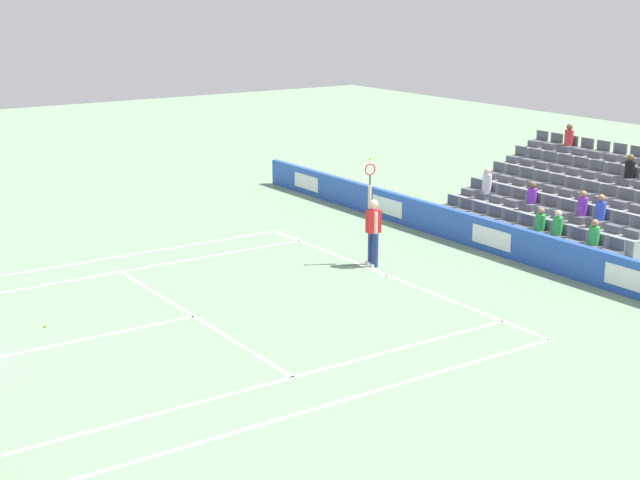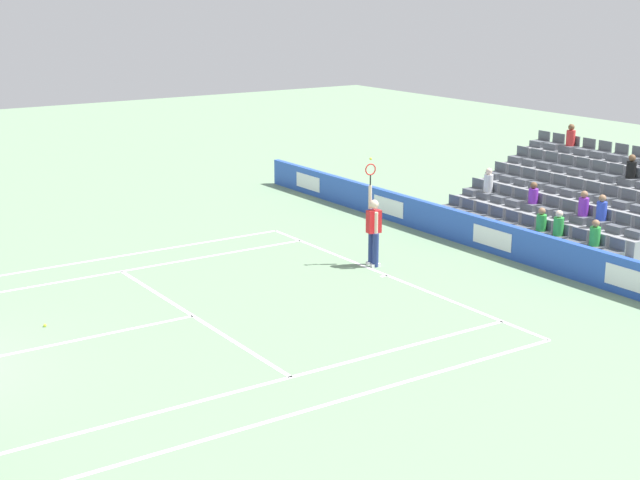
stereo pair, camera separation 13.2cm
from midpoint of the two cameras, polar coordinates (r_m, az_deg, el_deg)
The scene contains 12 objects.
line_baseline at distance 23.97m, azimuth 4.26°, elevation -2.16°, with size 10.97×0.10×0.01m, color white.
line_service at distance 21.18m, azimuth -7.56°, elevation -4.59°, with size 8.23×0.10×0.01m, color white.
line_centre_service at distance 20.08m, azimuth -15.80°, elevation -6.18°, with size 0.10×6.40×0.01m, color white.
line_singles_sideline_left at distance 24.61m, azimuth -12.80°, elevation -2.04°, with size 0.10×11.89×0.01m, color white.
line_singles_sideline_right at distance 17.61m, azimuth -2.83°, elevation -8.65°, with size 0.10×11.89×0.01m, color white.
line_doubles_sideline_left at distance 25.85m, azimuth -13.91°, elevation -1.29°, with size 0.10×11.89×0.01m, color white.
line_doubles_sideline_right at distance 16.55m, azimuth -0.34°, elevation -10.25°, with size 0.10×11.89×0.01m, color white.
line_centre_mark at distance 23.91m, azimuth 4.07°, elevation -2.20°, with size 0.10×0.20×0.01m, color white.
sponsor_barrier at distance 26.24m, azimuth 10.73°, elevation 0.16°, with size 23.12×0.22×0.91m.
tennis_player at distance 24.54m, azimuth 3.43°, elevation 0.67°, with size 0.52×0.39×2.85m.
stadium_stand at distance 28.71m, azimuth 15.86°, elevation 1.87°, with size 6.82×4.75×2.99m.
loose_tennis_ball at distance 21.17m, azimuth -16.21°, elevation -5.00°, with size 0.07×0.07×0.07m, color #D1E533.
Camera 2 is at (-18.00, 2.26, 7.08)m, focal length 52.64 mm.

